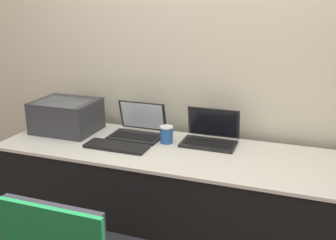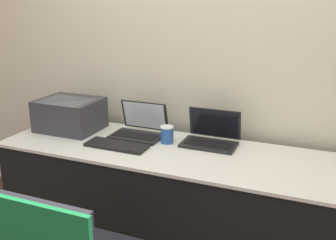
{
  "view_description": "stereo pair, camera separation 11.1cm",
  "coord_description": "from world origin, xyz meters",
  "px_view_note": "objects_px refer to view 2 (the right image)",
  "views": [
    {
      "loc": [
        0.67,
        -1.83,
        1.64
      ],
      "look_at": [
        -0.11,
        0.36,
        0.91
      ],
      "focal_mm": 42.0,
      "sensor_mm": 36.0,
      "label": 1
    },
    {
      "loc": [
        0.78,
        -1.79,
        1.64
      ],
      "look_at": [
        -0.11,
        0.36,
        0.91
      ],
      "focal_mm": 42.0,
      "sensor_mm": 36.0,
      "label": 2
    }
  ],
  "objects_px": {
    "external_keyboard": "(117,145)",
    "printer": "(70,113)",
    "laptop_right": "(211,137)",
    "coffee_cup": "(167,135)",
    "laptop_left": "(139,129)"
  },
  "relations": [
    {
      "from": "printer",
      "to": "coffee_cup",
      "type": "relative_size",
      "value": 3.78
    },
    {
      "from": "laptop_left",
      "to": "coffee_cup",
      "type": "relative_size",
      "value": 3.06
    },
    {
      "from": "printer",
      "to": "laptop_right",
      "type": "height_order",
      "value": "printer"
    },
    {
      "from": "laptop_right",
      "to": "laptop_left",
      "type": "bearing_deg",
      "value": -176.19
    },
    {
      "from": "printer",
      "to": "coffee_cup",
      "type": "distance_m",
      "value": 0.75
    },
    {
      "from": "laptop_left",
      "to": "external_keyboard",
      "type": "xyz_separation_m",
      "value": [
        -0.04,
        -0.25,
        -0.04
      ]
    },
    {
      "from": "external_keyboard",
      "to": "printer",
      "type": "bearing_deg",
      "value": 159.76
    },
    {
      "from": "laptop_right",
      "to": "external_keyboard",
      "type": "relative_size",
      "value": 0.86
    },
    {
      "from": "external_keyboard",
      "to": "coffee_cup",
      "type": "height_order",
      "value": "coffee_cup"
    },
    {
      "from": "coffee_cup",
      "to": "external_keyboard",
      "type": "bearing_deg",
      "value": -144.15
    },
    {
      "from": "laptop_right",
      "to": "coffee_cup",
      "type": "height_order",
      "value": "laptop_right"
    },
    {
      "from": "external_keyboard",
      "to": "coffee_cup",
      "type": "relative_size",
      "value": 3.61
    },
    {
      "from": "laptop_right",
      "to": "printer",
      "type": "bearing_deg",
      "value": -174.02
    },
    {
      "from": "laptop_left",
      "to": "laptop_right",
      "type": "distance_m",
      "value": 0.5
    },
    {
      "from": "external_keyboard",
      "to": "coffee_cup",
      "type": "bearing_deg",
      "value": 35.85
    }
  ]
}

